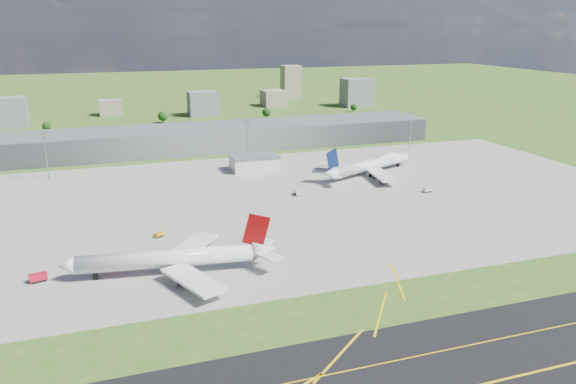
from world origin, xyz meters
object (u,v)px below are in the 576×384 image
object	(u,v)px
tug_yellow	(159,235)
van_white_near	(297,193)
fire_truck	(115,263)
airliner_blue_quad	(371,165)
crash_tender	(38,278)
van_white_far	(428,190)
airliner_red_twin	(175,259)

from	to	relation	value
tug_yellow	van_white_near	world-z (taller)	van_white_near
van_white_near	fire_truck	bearing A→B (deg)	128.79
airliner_blue_quad	van_white_near	size ratio (longest dim) A/B	14.32
crash_tender	van_white_far	bearing A→B (deg)	1.66
van_white_far	fire_truck	bearing A→B (deg)	-171.52
airliner_red_twin	airliner_blue_quad	xyz separation A→B (m)	(122.08, 96.65, 0.03)
airliner_red_twin	van_white_far	distance (m)	143.21
airliner_red_twin	tug_yellow	distance (m)	35.91
fire_truck	crash_tender	size ratio (longest dim) A/B	1.61
airliner_blue_quad	fire_truck	xyz separation A→B (m)	(-141.08, -85.99, -3.30)
van_white_far	crash_tender	bearing A→B (deg)	-172.70
airliner_red_twin	tug_yellow	world-z (taller)	airliner_red_twin
airliner_blue_quad	van_white_near	world-z (taller)	airliner_blue_quad
fire_truck	van_white_near	size ratio (longest dim) A/B	1.95
airliner_blue_quad	van_white_far	bearing A→B (deg)	-98.79
airliner_blue_quad	crash_tender	distance (m)	187.47
airliner_blue_quad	fire_truck	world-z (taller)	airliner_blue_quad
van_white_near	tug_yellow	bearing A→B (deg)	121.09
fire_truck	crash_tender	distance (m)	24.04
airliner_red_twin	crash_tender	xyz separation A→B (m)	(-42.84, 7.59, -3.73)
airliner_blue_quad	crash_tender	size ratio (longest dim) A/B	11.84
airliner_red_twin	fire_truck	distance (m)	22.03
crash_tender	tug_yellow	world-z (taller)	crash_tender
tug_yellow	van_white_near	distance (m)	78.98
crash_tender	van_white_near	world-z (taller)	crash_tender
airliner_blue_quad	van_white_near	distance (m)	58.87
tug_yellow	van_white_near	xyz separation A→B (m)	(70.51, 35.58, 0.28)
van_white_near	airliner_blue_quad	bearing A→B (deg)	-60.02
crash_tender	airliner_red_twin	bearing A→B (deg)	-23.52
tug_yellow	crash_tender	bearing A→B (deg)	173.78
airliner_red_twin	fire_truck	bearing A→B (deg)	-21.43
airliner_blue_quad	airliner_red_twin	bearing A→B (deg)	-164.05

